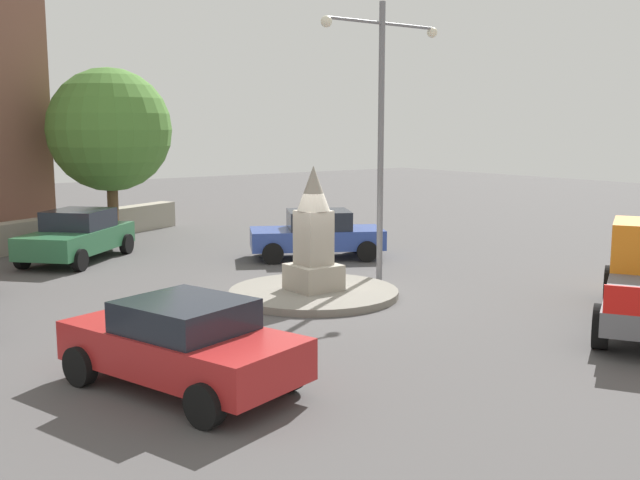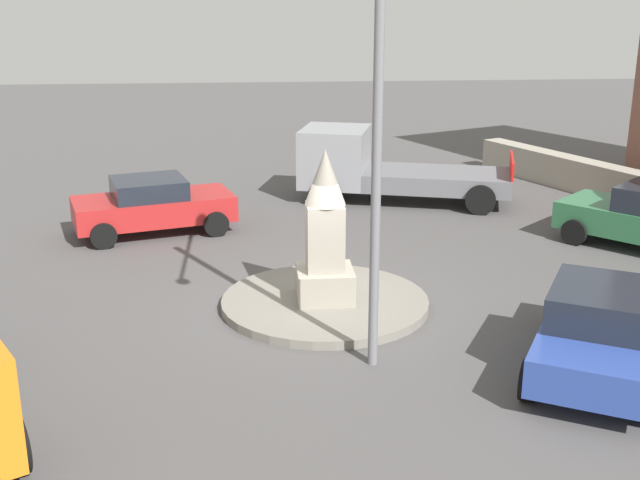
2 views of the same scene
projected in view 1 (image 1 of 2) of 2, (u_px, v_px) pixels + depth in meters
The scene contains 8 objects.
ground_plane at pixel (314, 296), 17.87m from camera, with size 80.00×80.00×0.00m, color #4F4C4C.
traffic_island at pixel (314, 293), 17.86m from camera, with size 4.09×4.09×0.17m, color gray.
monument at pixel (314, 236), 17.65m from camera, with size 1.10×1.10×2.98m.
streetlamp at pixel (381, 113), 19.17m from camera, with size 3.85×0.28×7.20m.
car_blue_parked_right at pixel (317, 234), 22.96m from camera, with size 4.41×3.50×1.49m.
car_red_parked_left at pixel (182, 343), 11.47m from camera, with size 2.88×4.31×1.43m.
car_green_far_side at pixel (77, 235), 22.49m from camera, with size 4.35×4.19×1.55m.
tree_near_wall at pixel (110, 130), 25.96m from camera, with size 4.32×4.32×6.10m.
Camera 1 is at (10.26, 14.12, 4.07)m, focal length 41.53 mm.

